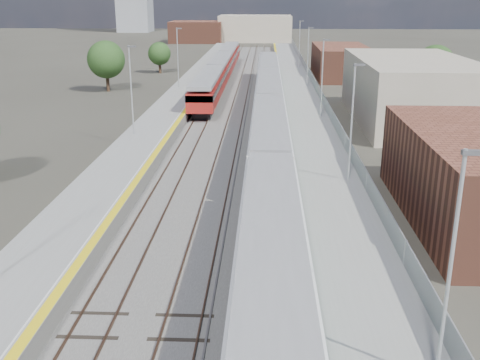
{
  "coord_description": "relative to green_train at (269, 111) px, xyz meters",
  "views": [
    {
      "loc": [
        1.17,
        -12.91,
        12.48
      ],
      "look_at": [
        -0.26,
        18.12,
        2.2
      ],
      "focal_mm": 42.0,
      "sensor_mm": 36.0,
      "label": 1
    }
  ],
  "objects": [
    {
      "name": "platform_left",
      "position": [
        -10.55,
        14.08,
        -1.72
      ],
      "size": [
        4.3,
        155.0,
        8.52
      ],
      "color": "slate",
      "rests_on": "ground"
    },
    {
      "name": "ground",
      "position": [
        -1.5,
        11.59,
        -2.23
      ],
      "size": [
        320.0,
        320.0,
        0.0
      ],
      "primitive_type": "plane",
      "color": "#47443A",
      "rests_on": "ground"
    },
    {
      "name": "tree_b",
      "position": [
        -21.68,
        23.81,
        2.02
      ],
      "size": [
        4.98,
        4.98,
        6.75
      ],
      "color": "#382619",
      "rests_on": "ground"
    },
    {
      "name": "platform_right",
      "position": [
        3.78,
        14.08,
        -1.7
      ],
      "size": [
        4.7,
        155.0,
        8.52
      ],
      "color": "slate",
      "rests_on": "ground"
    },
    {
      "name": "tracks",
      "position": [
        -3.15,
        15.77,
        -2.13
      ],
      "size": [
        8.96,
        160.0,
        0.17
      ],
      "color": "#4C3323",
      "rests_on": "ground"
    },
    {
      "name": "ballast_bed",
      "position": [
        -3.75,
        14.09,
        -2.2
      ],
      "size": [
        10.5,
        155.0,
        0.06
      ],
      "primitive_type": "cube",
      "color": "#565451",
      "rests_on": "ground"
    },
    {
      "name": "tree_c",
      "position": [
        -18.04,
        42.69,
        0.96
      ],
      "size": [
        3.76,
        3.76,
        5.09
      ],
      "color": "#382619",
      "rests_on": "ground"
    },
    {
      "name": "tree_d",
      "position": [
        20.87,
        21.12,
        1.92
      ],
      "size": [
        4.87,
        4.87,
        6.6
      ],
      "color": "#382619",
      "rests_on": "ground"
    },
    {
      "name": "buildings",
      "position": [
        -19.62,
        100.19,
        8.47
      ],
      "size": [
        72.0,
        185.5,
        40.0
      ],
      "color": "brown",
      "rests_on": "ground"
    },
    {
      "name": "red_train",
      "position": [
        -7.0,
        32.99,
        -0.12
      ],
      "size": [
        2.83,
        57.45,
        3.58
      ],
      "color": "black",
      "rests_on": "ground"
    },
    {
      "name": "green_train",
      "position": [
        0.0,
        0.0,
        0.0
      ],
      "size": [
        2.88,
        80.21,
        3.17
      ],
      "color": "black",
      "rests_on": "ground"
    }
  ]
}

